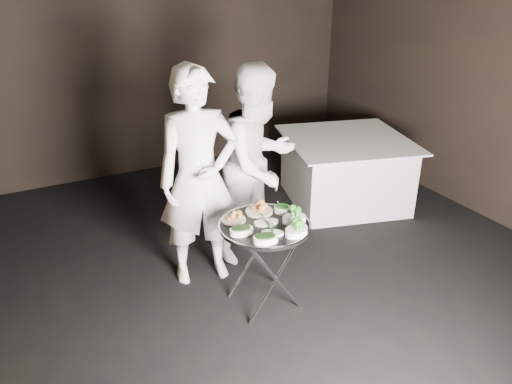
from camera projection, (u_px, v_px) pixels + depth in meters
name	position (u px, v px, depth m)	size (l,w,h in m)	color
floor	(265.00, 319.00, 3.99)	(6.00, 7.00, 0.05)	black
wall_back	(130.00, 57.00, 6.19)	(6.00, 0.05, 3.00)	black
tray_stand	(265.00, 261.00, 3.98)	(0.49, 0.41, 0.72)	silver
serving_tray	(265.00, 226.00, 3.84)	(0.72, 0.72, 0.04)	black
potato_plate_a	(234.00, 217.00, 3.88)	(0.19, 0.19, 0.07)	beige
potato_plate_b	(259.00, 209.00, 4.01)	(0.22, 0.22, 0.08)	beige
greens_bowl	(282.00, 208.00, 4.02)	(0.13, 0.13, 0.07)	silver
asparagus_plate_a	(266.00, 222.00, 3.85)	(0.21, 0.14, 0.04)	silver
asparagus_plate_b	(273.00, 232.00, 3.70)	(0.19, 0.17, 0.03)	silver
spinach_bowl_a	(241.00, 230.00, 3.69)	(0.20, 0.14, 0.07)	silver
spinach_bowl_b	(265.00, 238.00, 3.58)	(0.21, 0.16, 0.08)	silver
broccoli_bowl_a	(294.00, 218.00, 3.87)	(0.21, 0.17, 0.08)	silver
broccoli_bowl_b	(296.00, 230.00, 3.69)	(0.23, 0.20, 0.08)	silver
serving_utensils	(263.00, 215.00, 3.88)	(0.58, 0.41, 0.01)	silver
waiter_left	(199.00, 178.00, 4.13)	(0.69, 0.45, 1.88)	white
waiter_right	(259.00, 163.00, 4.54)	(0.88, 0.69, 1.81)	white
dining_table	(345.00, 170.00, 5.76)	(1.35, 1.35, 0.77)	silver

